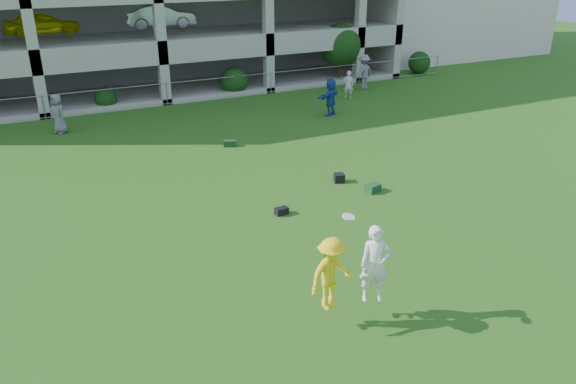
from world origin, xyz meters
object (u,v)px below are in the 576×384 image
bystander_d (330,97)px  crate_d (339,178)px  frisbee_contest (345,271)px  bystander_f (364,72)px  bystander_c (58,114)px  bystander_e (348,85)px

bystander_d → crate_d: (-4.11, -7.63, -0.76)m
bystander_d → frisbee_contest: frisbee_contest is taller
crate_d → bystander_d: bearing=61.7°
bystander_d → bystander_f: bearing=-167.6°
bystander_f → frisbee_contest: frisbee_contest is taller
bystander_f → crate_d: bystander_f is taller
bystander_c → crate_d: bystander_c is taller
bystander_d → crate_d: bystander_d is taller
bystander_e → bystander_d: bearing=78.6°
bystander_d → crate_d: bearing=33.1°
bystander_f → frisbee_contest: (-12.85, -18.62, 0.33)m
bystander_c → bystander_f: bearing=65.1°
bystander_c → bystander_e: bearing=59.7°
bystander_d → bystander_f: size_ratio=0.91×
bystander_c → crate_d: bearing=9.1°
bystander_e → frisbee_contest: frisbee_contest is taller
frisbee_contest → bystander_f: bearing=55.4°
bystander_c → bystander_f: 16.87m
bystander_c → bystander_e: bystander_c is taller
bystander_d → bystander_c: bearing=-41.7°
bystander_d → bystander_f: (4.57, 3.97, 0.08)m
crate_d → bystander_f: bearing=53.2°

